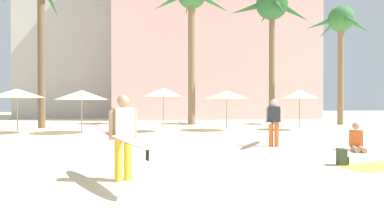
# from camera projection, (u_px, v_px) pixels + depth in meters

# --- Properties ---
(ground) EXTENTS (120.00, 120.00, 0.00)m
(ground) POSITION_uv_depth(u_px,v_px,m) (288.00, 205.00, 5.25)
(ground) COLOR beige
(hotel_pink) EXTENTS (20.36, 11.60, 19.72)m
(hotel_pink) POSITION_uv_depth(u_px,v_px,m) (209.00, 28.00, 37.66)
(hotel_pink) COLOR beige
(hotel_pink) RESTS_ON ground
(hotel_tower_gray) EXTENTS (14.21, 9.22, 22.42)m
(hotel_tower_gray) POSITION_uv_depth(u_px,v_px,m) (90.00, 20.00, 39.83)
(hotel_tower_gray) COLOR #BCB7AD
(hotel_tower_gray) RESTS_ON ground
(palm_tree_far_left) EXTENTS (5.95, 6.06, 10.68)m
(palm_tree_far_left) POSITION_uv_depth(u_px,v_px,m) (192.00, 7.00, 25.20)
(palm_tree_far_left) COLOR #896B4C
(palm_tree_far_left) RESTS_ON ground
(palm_tree_center) EXTENTS (5.19, 5.17, 8.63)m
(palm_tree_center) POSITION_uv_depth(u_px,v_px,m) (341.00, 28.00, 25.01)
(palm_tree_center) COLOR #896B4C
(palm_tree_center) RESTS_ON ground
(palm_tree_right) EXTENTS (6.21, 6.13, 10.05)m
(palm_tree_right) POSITION_uv_depth(u_px,v_px,m) (272.00, 11.00, 25.34)
(palm_tree_right) COLOR brown
(palm_tree_right) RESTS_ON ground
(cafe_umbrella_0) EXTENTS (2.75, 2.75, 2.31)m
(cafe_umbrella_0) POSITION_uv_depth(u_px,v_px,m) (17.00, 93.00, 17.62)
(cafe_umbrella_0) COLOR gray
(cafe_umbrella_0) RESTS_ON ground
(cafe_umbrella_1) EXTENTS (2.61, 2.61, 2.30)m
(cafe_umbrella_1) POSITION_uv_depth(u_px,v_px,m) (227.00, 95.00, 19.67)
(cafe_umbrella_1) COLOR gray
(cafe_umbrella_1) RESTS_ON ground
(cafe_umbrella_2) EXTENTS (2.12, 2.12, 2.38)m
(cafe_umbrella_2) POSITION_uv_depth(u_px,v_px,m) (299.00, 94.00, 20.13)
(cafe_umbrella_2) COLOR gray
(cafe_umbrella_2) RESTS_ON ground
(cafe_umbrella_3) EXTENTS (2.75, 2.75, 2.25)m
(cafe_umbrella_3) POSITION_uv_depth(u_px,v_px,m) (82.00, 95.00, 17.93)
(cafe_umbrella_3) COLOR gray
(cafe_umbrella_3) RESTS_ON ground
(cafe_umbrella_4) EXTENTS (2.17, 2.17, 2.41)m
(cafe_umbrella_4) POSITION_uv_depth(u_px,v_px,m) (163.00, 92.00, 18.79)
(cafe_umbrella_4) COLOR gray
(cafe_umbrella_4) RESTS_ON ground
(beach_towel) EXTENTS (1.83, 1.38, 0.01)m
(beach_towel) POSITION_uv_depth(u_px,v_px,m) (375.00, 167.00, 8.38)
(beach_towel) COLOR #F4CC4C
(beach_towel) RESTS_ON ground
(backpack) EXTENTS (0.29, 0.33, 0.42)m
(backpack) POSITION_uv_depth(u_px,v_px,m) (342.00, 157.00, 8.60)
(backpack) COLOR #39492E
(backpack) RESTS_ON ground
(person_near_left) EXTENTS (2.04, 2.48, 1.71)m
(person_near_left) POSITION_uv_depth(u_px,v_px,m) (272.00, 121.00, 12.51)
(person_near_left) COLOR orange
(person_near_left) RESTS_ON ground
(person_far_right) EXTENTS (0.74, 1.01, 0.92)m
(person_far_right) POSITION_uv_depth(u_px,v_px,m) (357.00, 141.00, 11.30)
(person_far_right) COLOR tan
(person_far_right) RESTS_ON ground
(person_mid_center) EXTENTS (1.40, 2.83, 1.73)m
(person_mid_center) POSITION_uv_depth(u_px,v_px,m) (123.00, 135.00, 6.76)
(person_mid_center) COLOR gold
(person_mid_center) RESTS_ON ground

